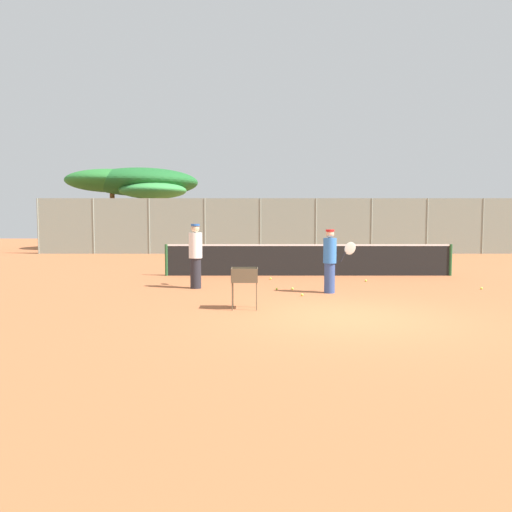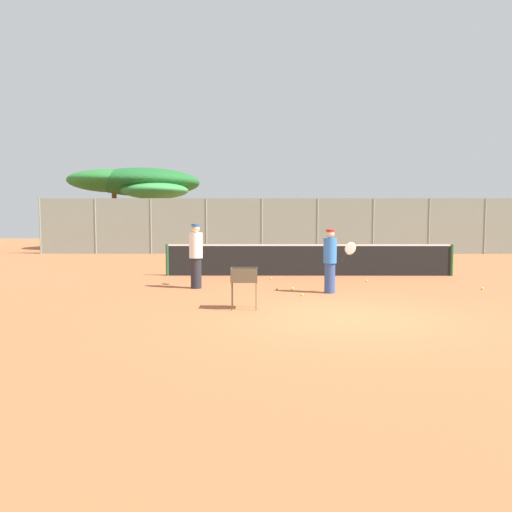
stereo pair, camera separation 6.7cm
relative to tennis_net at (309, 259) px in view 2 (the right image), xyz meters
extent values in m
plane|color=#B26038|center=(0.00, -7.24, -0.56)|extent=(80.00, 80.00, 0.00)
cylinder|color=#26592D|center=(-4.83, 0.00, -0.02)|extent=(0.10, 0.10, 1.07)
cylinder|color=#26592D|center=(4.83, 0.00, -0.02)|extent=(0.10, 0.10, 1.07)
cube|color=black|center=(0.00, 0.00, -0.05)|extent=(9.65, 0.01, 1.01)
cube|color=white|center=(0.00, 0.00, 0.48)|extent=(9.65, 0.02, 0.06)
cylinder|color=gray|center=(-13.86, 10.78, 0.98)|extent=(0.08, 0.08, 3.07)
cylinder|color=gray|center=(-10.78, 10.78, 0.98)|extent=(0.08, 0.08, 3.07)
cylinder|color=gray|center=(-7.70, 10.78, 0.98)|extent=(0.08, 0.08, 3.07)
cylinder|color=gray|center=(-4.62, 10.78, 0.98)|extent=(0.08, 0.08, 3.07)
cylinder|color=gray|center=(-1.54, 10.78, 0.98)|extent=(0.08, 0.08, 3.07)
cylinder|color=gray|center=(1.54, 10.78, 0.98)|extent=(0.08, 0.08, 3.07)
cylinder|color=gray|center=(4.62, 10.78, 0.98)|extent=(0.08, 0.08, 3.07)
cylinder|color=gray|center=(7.70, 10.78, 0.98)|extent=(0.08, 0.08, 3.07)
cylinder|color=gray|center=(10.78, 10.78, 0.98)|extent=(0.08, 0.08, 3.07)
cube|color=gray|center=(0.00, 10.78, 0.98)|extent=(27.73, 0.01, 3.07)
cylinder|color=brown|center=(-8.19, 14.33, 1.03)|extent=(0.53, 0.53, 3.18)
ellipsoid|color=#388E42|center=(-8.19, 14.33, 3.14)|extent=(4.15, 4.15, 1.04)
cylinder|color=brown|center=(-11.13, 15.72, 1.27)|extent=(0.31, 0.31, 3.67)
ellipsoid|color=#28722D|center=(-11.13, 15.72, 3.84)|extent=(5.84, 5.84, 1.46)
cylinder|color=brown|center=(-9.23, 16.17, 1.16)|extent=(0.53, 0.53, 3.43)
ellipsoid|color=#1E6028|center=(-9.23, 16.17, 3.78)|extent=(7.21, 7.21, 1.80)
cylinder|color=#26262D|center=(-3.45, -3.11, -0.14)|extent=(0.30, 0.30, 0.84)
cylinder|color=white|center=(-3.45, -3.11, 0.64)|extent=(0.37, 0.37, 0.70)
sphere|color=#DBB28C|center=(-3.45, -3.11, 1.10)|extent=(0.23, 0.23, 0.23)
cylinder|color=#2659B2|center=(-3.45, -3.11, 1.20)|extent=(0.24, 0.24, 0.06)
cylinder|color=black|center=(-3.48, -2.75, 0.46)|extent=(0.04, 0.15, 0.27)
ellipsoid|color=silver|center=(-3.49, -2.57, 0.68)|extent=(0.06, 0.40, 0.43)
cylinder|color=#334C8C|center=(0.13, -3.98, -0.17)|extent=(0.28, 0.28, 0.78)
cylinder|color=blue|center=(0.13, -3.98, 0.55)|extent=(0.34, 0.34, 0.65)
sphere|color=#DBB28C|center=(0.13, -3.98, 0.98)|extent=(0.21, 0.21, 0.21)
cylinder|color=red|center=(0.13, -3.98, 1.07)|extent=(0.22, 0.22, 0.05)
cylinder|color=black|center=(0.48, -3.97, 0.38)|extent=(0.15, 0.03, 0.27)
ellipsoid|color=silver|center=(0.66, -3.97, 0.60)|extent=(0.40, 0.04, 0.43)
cylinder|color=brown|center=(-2.28, -6.50, -0.27)|extent=(0.02, 0.02, 0.58)
cylinder|color=brown|center=(-1.77, -6.50, -0.27)|extent=(0.02, 0.02, 0.58)
cylinder|color=brown|center=(-2.28, -6.14, -0.27)|extent=(0.02, 0.02, 0.58)
cylinder|color=brown|center=(-1.77, -6.14, -0.27)|extent=(0.02, 0.02, 0.58)
cube|color=brown|center=(-2.03, -6.32, 0.03)|extent=(0.55, 0.40, 0.01)
cube|color=brown|center=(-2.03, -6.52, 0.18)|extent=(0.55, 0.01, 0.30)
cube|color=brown|center=(-2.03, -6.12, 0.18)|extent=(0.55, 0.01, 0.30)
cube|color=brown|center=(-2.30, -6.32, 0.18)|extent=(0.01, 0.40, 0.30)
cube|color=brown|center=(-1.75, -6.32, 0.18)|extent=(0.01, 0.40, 0.30)
sphere|color=#D1E54C|center=(-2.10, -6.25, 0.07)|extent=(0.07, 0.07, 0.07)
sphere|color=#D1E54C|center=(-1.81, -6.20, 0.07)|extent=(0.07, 0.07, 0.07)
sphere|color=#D1E54C|center=(-2.00, -6.43, 0.07)|extent=(0.07, 0.07, 0.07)
sphere|color=#D1E54C|center=(-2.19, -6.34, 0.07)|extent=(0.07, 0.07, 0.07)
sphere|color=#D1E54C|center=(-2.05, -6.36, 0.12)|extent=(0.07, 0.07, 0.07)
sphere|color=#D1E54C|center=(-2.18, -6.47, 0.07)|extent=(0.07, 0.07, 0.07)
sphere|color=#D1E54C|center=(-1.83, -6.47, 0.07)|extent=(0.07, 0.07, 0.07)
sphere|color=#D1E54C|center=(-1.89, -6.38, 0.07)|extent=(0.07, 0.07, 0.07)
sphere|color=#D1E54C|center=(-0.63, -4.51, -0.53)|extent=(0.07, 0.07, 0.07)
sphere|color=#D1E54C|center=(0.48, -0.79, -0.53)|extent=(0.07, 0.07, 0.07)
sphere|color=#D1E54C|center=(-1.32, -1.11, -0.53)|extent=(0.07, 0.07, 0.07)
sphere|color=#D1E54C|center=(-1.22, -3.47, -0.53)|extent=(0.07, 0.07, 0.07)
sphere|color=#D1E54C|center=(-0.79, -3.42, -0.53)|extent=(0.07, 0.07, 0.07)
sphere|color=#D1E54C|center=(4.38, -3.36, -0.53)|extent=(0.07, 0.07, 0.07)
sphere|color=#D1E54C|center=(1.59, -1.65, -0.53)|extent=(0.07, 0.07, 0.07)
camera|label=1|loc=(-1.78, -16.85, 1.35)|focal=35.00mm
camera|label=2|loc=(-1.71, -16.85, 1.35)|focal=35.00mm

